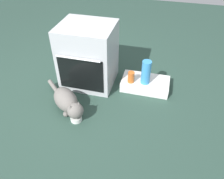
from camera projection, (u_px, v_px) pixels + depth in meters
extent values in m
plane|color=#284238|center=(75.00, 102.00, 2.62)|extent=(8.00, 8.00, 0.00)
cube|color=#B7BABF|center=(88.00, 55.00, 2.69)|extent=(0.63, 0.55, 0.77)
cube|color=black|center=(81.00, 75.00, 2.54)|extent=(0.54, 0.01, 0.42)
cylinder|color=silver|center=(78.00, 59.00, 2.37)|extent=(0.51, 0.02, 0.02)
cube|color=white|center=(145.00, 84.00, 2.78)|extent=(0.58, 0.33, 0.12)
cylinder|color=white|center=(76.00, 118.00, 2.37)|extent=(0.12, 0.12, 0.05)
sphere|color=brown|center=(76.00, 117.00, 2.36)|extent=(0.07, 0.07, 0.07)
ellipsoid|color=slate|center=(66.00, 99.00, 2.45)|extent=(0.44, 0.42, 0.23)
sphere|color=slate|center=(75.00, 111.00, 2.29)|extent=(0.17, 0.17, 0.17)
cone|color=slate|center=(79.00, 104.00, 2.27)|extent=(0.06, 0.06, 0.08)
cone|color=slate|center=(71.00, 108.00, 2.23)|extent=(0.06, 0.06, 0.08)
cylinder|color=slate|center=(55.00, 89.00, 2.69)|extent=(0.28, 0.25, 0.08)
sphere|color=slate|center=(76.00, 109.00, 2.47)|extent=(0.06, 0.06, 0.06)
sphere|color=slate|center=(66.00, 114.00, 2.42)|extent=(0.06, 0.06, 0.06)
cylinder|color=#D16023|center=(131.00, 77.00, 2.67)|extent=(0.08, 0.08, 0.14)
cylinder|color=#388CD1|center=(146.00, 72.00, 2.61)|extent=(0.11, 0.11, 0.30)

